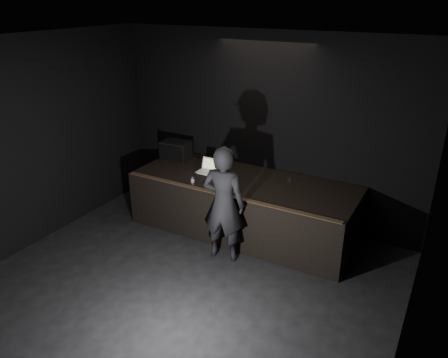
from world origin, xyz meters
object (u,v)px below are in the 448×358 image
stage_monitor (176,150)px  laptop (208,168)px  beer_can (193,181)px  person (224,204)px  stage_riser (243,205)px

stage_monitor → laptop: (0.91, -0.27, -0.12)m
stage_monitor → beer_can: size_ratio=3.94×
stage_monitor → laptop: 0.95m
laptop → beer_can: 0.64m
stage_monitor → person: 2.20m
beer_can → person: person is taller
laptop → beer_can: (0.07, -0.64, 0.01)m
stage_monitor → person: bearing=-40.0°
stage_riser → beer_can: beer_can is taller
laptop → beer_can: laptop is taller
stage_monitor → beer_can: bearing=-47.6°
beer_can → person: 0.89m
stage_riser → laptop: size_ratio=11.45×
stage_monitor → person: (1.79, -1.26, -0.21)m
stage_riser → person: size_ratio=2.07×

